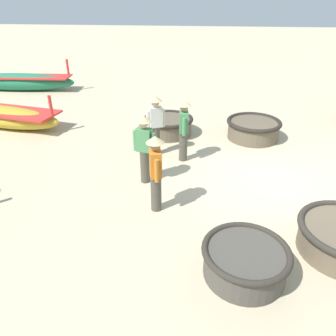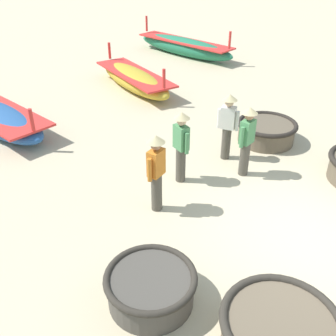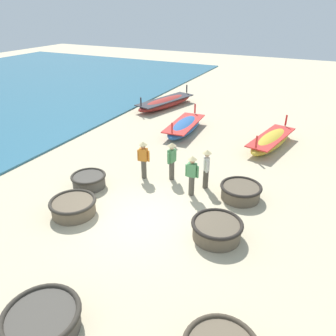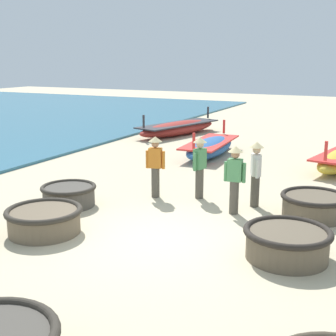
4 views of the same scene
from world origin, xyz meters
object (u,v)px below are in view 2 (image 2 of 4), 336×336
coracle_tilted (266,131)px  long_boat_green_hull (135,79)px  fisherman_crouching (156,169)px  fisherman_by_coracle (247,137)px  coracle_weathered (151,287)px  long_boat_ochre_hull (184,46)px  fisherman_standing_left (181,143)px  fisherman_with_hat (228,123)px  coracle_upturned (280,332)px

coracle_tilted → long_boat_green_hull: 5.60m
fisherman_crouching → fisherman_by_coracle: size_ratio=1.00×
coracle_weathered → fisherman_crouching: (1.63, 1.65, 0.67)m
coracle_weathered → long_boat_ochre_hull: bearing=42.0°
long_boat_green_hull → fisherman_standing_left: (-3.12, -5.37, 0.60)m
fisherman_with_hat → fisherman_crouching: size_ratio=1.00×
coracle_tilted → coracle_weathered: bearing=-162.3°
coracle_tilted → long_boat_ochre_hull: long_boat_ochre_hull is taller
coracle_upturned → coracle_tilted: coracle_tilted is taller
coracle_upturned → coracle_tilted: (5.05, 3.62, 0.00)m
coracle_weathered → fisherman_standing_left: (2.75, 2.07, 0.67)m
coracle_upturned → fisherman_standing_left: 4.40m
long_boat_green_hull → fisherman_by_coracle: size_ratio=2.64×
fisherman_standing_left → fisherman_crouching: size_ratio=1.00×
fisherman_with_hat → fisherman_by_coracle: (-0.30, -0.77, 0.00)m
coracle_tilted → fisherman_standing_left: (-3.03, 0.23, 0.65)m
coracle_tilted → fisherman_with_hat: fisherman_with_hat is taller
fisherman_standing_left → fisherman_with_hat: 1.54m
long_boat_green_hull → fisherman_by_coracle: 6.50m
coracle_tilted → coracle_weathered: 6.06m
fisherman_crouching → fisherman_by_coracle: same height
fisherman_standing_left → fisherman_with_hat: size_ratio=1.00×
coracle_weathered → fisherman_by_coracle: (3.99, 1.25, 0.67)m
long_boat_ochre_hull → long_boat_green_hull: bearing=-157.5°
coracle_upturned → fisherman_by_coracle: 4.50m
fisherman_standing_left → long_boat_ochre_hull: bearing=43.6°
fisherman_crouching → long_boat_green_hull: bearing=53.8°
fisherman_standing_left → fisherman_crouching: same height
long_boat_ochre_hull → fisherman_crouching: 11.57m
coracle_upturned → fisherman_standing_left: size_ratio=0.99×
coracle_tilted → long_boat_green_hull: (0.10, 5.60, 0.05)m
coracle_upturned → long_boat_ochre_hull: size_ratio=0.31×
fisherman_with_hat → coracle_tilted: bearing=-6.9°
coracle_weathered → long_boat_ochre_hull: 13.88m
long_boat_green_hull → fisherman_crouching: size_ratio=2.64×
coracle_tilted → long_boat_ochre_hull: bearing=58.6°
long_boat_ochre_hull → fisherman_with_hat: (-6.03, -7.26, 0.55)m
coracle_upturned → coracle_weathered: size_ratio=1.17×
fisherman_with_hat → fisherman_standing_left: bearing=178.2°
fisherman_crouching → coracle_upturned: bearing=-104.9°
coracle_upturned → long_boat_green_hull: bearing=60.8°
coracle_tilted → fisherman_by_coracle: 1.99m
fisherman_crouching → long_boat_ochre_hull: bearing=41.3°
coracle_tilted → long_boat_green_hull: size_ratio=0.36×
fisherman_with_hat → long_boat_green_hull: bearing=73.7°
coracle_weathered → fisherman_standing_left: bearing=37.1°
fisherman_by_coracle → fisherman_standing_left: bearing=146.5°
fisherman_with_hat → fisherman_crouching: same height
coracle_upturned → fisherman_with_hat: fisherman_with_hat is taller
long_boat_green_hull → fisherman_standing_left: 6.24m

